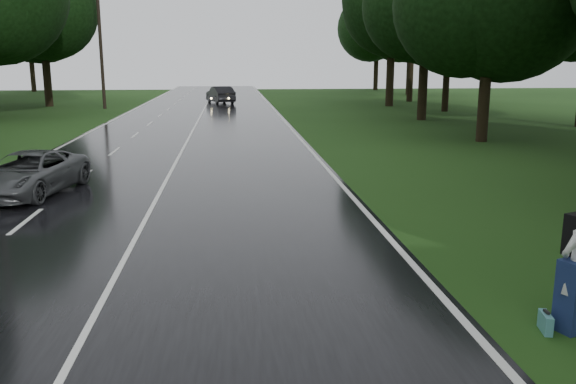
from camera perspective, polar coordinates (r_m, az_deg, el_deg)
name	(u,v)px	position (r m, az deg, el deg)	size (l,w,h in m)	color
ground	(61,381)	(8.55, -20.82, -16.54)	(160.00, 160.00, 0.00)	#1D3F12
road	(182,151)	(27.58, -10.07, 3.90)	(12.00, 140.00, 0.04)	black
lane_center	(182,150)	(27.58, -10.07, 3.95)	(0.12, 140.00, 0.01)	silver
grey_car	(29,173)	(19.72, -23.52, 1.64)	(2.14, 4.63, 1.29)	#444749
far_car	(220,95)	(58.04, -6.48, 9.22)	(1.70, 4.86, 1.60)	black
suitcase	(545,323)	(10.04, 23.37, -11.37)	(0.12, 0.41, 0.29)	teal
utility_pole_far	(105,109)	(53.85, -17.09, 7.61)	(1.80, 0.28, 10.65)	black
tree_left_f	(50,106)	(58.31, -21.81, 7.60)	(9.73, 9.73, 15.20)	black
tree_right_d	(481,141)	(32.04, 17.95, 4.62)	(7.71, 7.71, 12.04)	black
tree_right_e	(421,120)	(42.75, 12.61, 6.74)	(9.05, 9.05, 14.15)	black
tree_right_f	(389,106)	(55.29, 9.62, 8.09)	(10.35, 10.35, 16.17)	black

